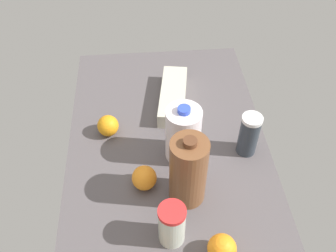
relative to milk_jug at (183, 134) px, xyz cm
name	(u,v)px	position (x,y,z in cm)	size (l,w,h in cm)	color
countertop	(168,146)	(5.45, 4.88, -12.68)	(120.00, 76.00, 3.00)	#534D50
milk_jug	(183,134)	(0.00, 0.00, 0.00)	(12.57, 12.57, 23.93)	white
tumbler_cup	(172,225)	(-32.94, 6.93, -3.23)	(8.40, 8.40, 15.82)	silver
chocolate_milk_jug	(188,171)	(-17.76, 0.41, 2.11)	(12.06, 12.06, 28.14)	brown
egg_carton	(173,96)	(28.88, 0.80, -7.91)	(31.93, 10.25, 6.54)	beige
shaker_bottle	(249,135)	(-0.13, -23.94, -2.37)	(7.42, 7.42, 17.55)	#2C343D
orange_loose	(222,248)	(-39.90, -7.24, -6.83)	(8.71, 8.71, 8.71)	orange
orange_beside_bowl	(144,178)	(-12.73, 14.52, -6.89)	(8.58, 8.58, 8.58)	orange
orange_by_jug	(108,126)	(13.07, 27.51, -7.05)	(8.26, 8.26, 8.26)	orange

